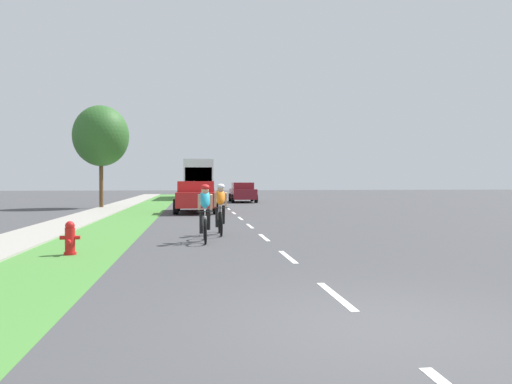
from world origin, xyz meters
The scene contains 11 objects.
ground_plane centered at (0.00, 20.00, 0.00)m, with size 120.00×120.00×0.00m, color #424244.
grass_verge centered at (-4.83, 20.00, 0.00)m, with size 2.33×70.00×0.01m, color #478438.
sidewalk_concrete centered at (-6.94, 20.00, 0.00)m, with size 1.88×70.00×0.10m, color #9E998E.
lane_markings_center centered at (0.00, 24.00, 0.00)m, with size 0.12×54.07×0.01m.
fire_hydrant_red centered at (-4.83, 6.24, 0.37)m, with size 0.44×0.38×0.76m.
cyclist_lead centered at (-1.75, 8.20, 0.81)m, with size 0.42×1.72×1.58m.
cyclist_trailing centered at (-1.24, 9.99, 0.81)m, with size 0.42×1.72×1.58m.
pickup_red centered at (-1.95, 20.94, 0.83)m, with size 2.22×5.10×1.64m.
sedan_maroon centered at (1.72, 33.13, 0.77)m, with size 1.98×4.30×1.52m.
bus_white centered at (-1.65, 42.38, 1.98)m, with size 2.78×11.60×3.48m.
street_tree_near centered at (-7.64, 25.93, 4.38)m, with size 3.35×3.35×6.24m.
Camera 1 is at (-2.05, -5.45, 1.68)m, focal length 35.10 mm.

